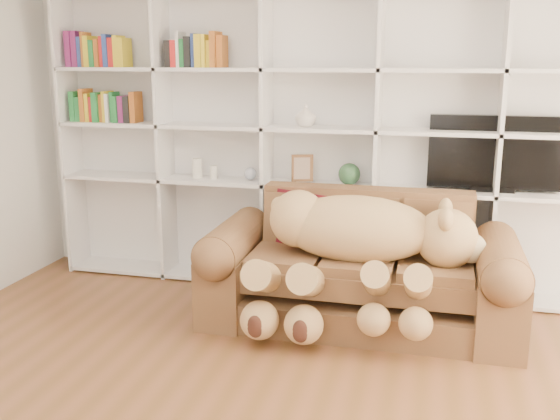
# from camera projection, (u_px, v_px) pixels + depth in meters

# --- Properties ---
(wall_back) EXTENTS (5.00, 0.02, 2.70)m
(wall_back) POSITION_uv_depth(u_px,v_px,m) (326.00, 120.00, 5.03)
(wall_back) COLOR white
(wall_back) RESTS_ON floor
(bookshelf) EXTENTS (4.43, 0.35, 2.40)m
(bookshelf) POSITION_uv_depth(u_px,v_px,m) (293.00, 127.00, 4.97)
(bookshelf) COLOR white
(bookshelf) RESTS_ON floor
(sofa) EXTENTS (2.16, 0.93, 0.91)m
(sofa) POSITION_uv_depth(u_px,v_px,m) (360.00, 275.00, 4.40)
(sofa) COLOR brown
(sofa) RESTS_ON floor
(teddy_bear) EXTENTS (1.54, 0.86, 0.89)m
(teddy_bear) POSITION_uv_depth(u_px,v_px,m) (355.00, 244.00, 4.17)
(teddy_bear) COLOR tan
(teddy_bear) RESTS_ON sofa
(throw_pillow) EXTENTS (0.48, 0.39, 0.44)m
(throw_pillow) POSITION_uv_depth(u_px,v_px,m) (301.00, 221.00, 4.58)
(throw_pillow) COLOR #5C110F
(throw_pillow) RESTS_ON sofa
(tv) EXTENTS (0.95, 0.18, 0.56)m
(tv) POSITION_uv_depth(u_px,v_px,m) (494.00, 154.00, 4.64)
(tv) COLOR black
(tv) RESTS_ON bookshelf
(picture_frame) EXTENTS (0.17, 0.08, 0.22)m
(picture_frame) POSITION_uv_depth(u_px,v_px,m) (302.00, 168.00, 4.97)
(picture_frame) COLOR brown
(picture_frame) RESTS_ON bookshelf
(green_vase) EXTENTS (0.17, 0.17, 0.17)m
(green_vase) POSITION_uv_depth(u_px,v_px,m) (349.00, 174.00, 4.89)
(green_vase) COLOR #2D5833
(green_vase) RESTS_ON bookshelf
(figurine_tall) EXTENTS (0.08, 0.08, 0.16)m
(figurine_tall) POSITION_uv_depth(u_px,v_px,m) (197.00, 168.00, 5.19)
(figurine_tall) COLOR silver
(figurine_tall) RESTS_ON bookshelf
(figurine_short) EXTENTS (0.07, 0.07, 0.11)m
(figurine_short) POSITION_uv_depth(u_px,v_px,m) (214.00, 172.00, 5.16)
(figurine_short) COLOR silver
(figurine_short) RESTS_ON bookshelf
(snow_globe) EXTENTS (0.10, 0.10, 0.10)m
(snow_globe) POSITION_uv_depth(u_px,v_px,m) (250.00, 174.00, 5.08)
(snow_globe) COLOR silver
(snow_globe) RESTS_ON bookshelf
(shelf_vase) EXTENTS (0.17, 0.17, 0.17)m
(shelf_vase) POSITION_uv_depth(u_px,v_px,m) (306.00, 116.00, 4.86)
(shelf_vase) COLOR beige
(shelf_vase) RESTS_ON bookshelf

